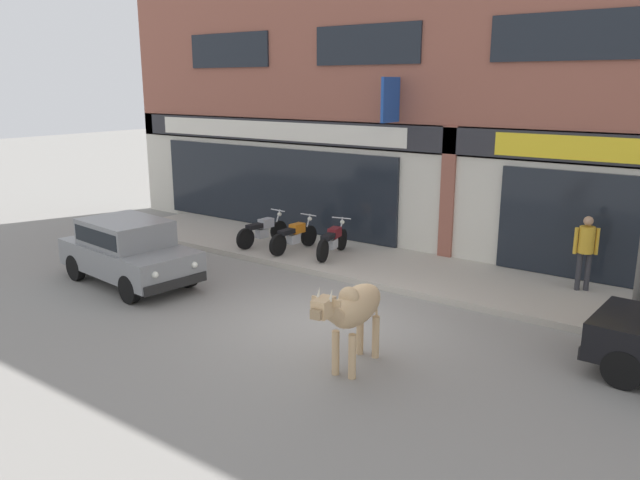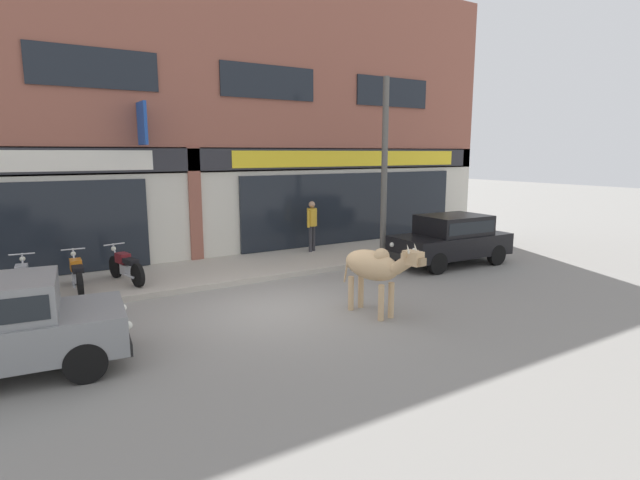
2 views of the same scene
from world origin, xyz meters
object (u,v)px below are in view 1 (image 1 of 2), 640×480
object	(u,v)px
motorcycle_1	(294,236)
pedestrian	(586,245)
cow	(354,308)
motorcycle_0	(263,231)
motorcycle_2	(332,241)
car_0	(128,248)

from	to	relation	value
motorcycle_1	pedestrian	distance (m)	7.03
cow	motorcycle_0	world-z (taller)	cow
motorcycle_0	motorcycle_1	bearing A→B (deg)	0.62
motorcycle_0	pedestrian	size ratio (longest dim) A/B	1.13
cow	motorcycle_2	distance (m)	6.19
motorcycle_1	motorcycle_2	bearing A→B (deg)	10.00
cow	car_0	size ratio (longest dim) A/B	0.58
pedestrian	cow	bearing A→B (deg)	-109.35
cow	pedestrian	size ratio (longest dim) A/B	1.34
cow	motorcycle_1	bearing A→B (deg)	136.53
cow	motorcycle_1	size ratio (longest dim) A/B	1.19
motorcycle_1	car_0	bearing A→B (deg)	-111.30
cow	motorcycle_2	size ratio (longest dim) A/B	1.20
motorcycle_2	pedestrian	size ratio (longest dim) A/B	1.12
motorcycle_1	motorcycle_2	distance (m)	1.11
motorcycle_0	motorcycle_1	xyz separation A→B (m)	(1.08, 0.01, 0.00)
motorcycle_0	motorcycle_1	world-z (taller)	same
motorcycle_1	motorcycle_2	world-z (taller)	same
cow	car_0	bearing A→B (deg)	174.21
cow	motorcycle_0	distance (m)	7.59
cow	motorcycle_1	distance (m)	6.78
motorcycle_0	motorcycle_2	size ratio (longest dim) A/B	1.01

